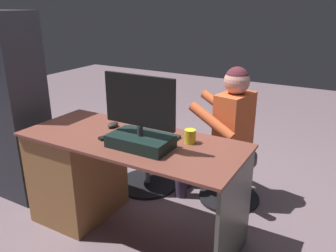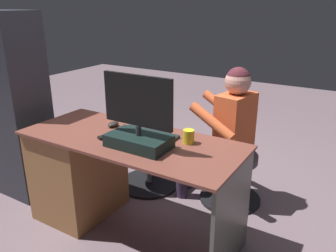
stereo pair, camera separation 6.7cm
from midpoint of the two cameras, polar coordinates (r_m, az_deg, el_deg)
ground_plane at (r=2.86m, az=-2.56°, el=-13.61°), size 10.00×10.00×0.00m
desk at (r=2.68m, az=-13.97°, el=-7.20°), size 1.53×0.64×0.73m
monitor at (r=2.10m, az=-5.58°, el=-0.13°), size 0.48×0.23×0.46m
keyboard at (r=2.33m, az=-4.02°, el=-1.36°), size 0.42×0.14×0.02m
computer_mouse at (r=2.51m, az=-9.88°, el=0.19°), size 0.06×0.10×0.04m
cup at (r=2.19m, az=2.81°, el=-1.74°), size 0.07×0.07×0.09m
tv_remote at (r=2.32m, az=-10.50°, el=-1.74°), size 0.10×0.16×0.02m
notebook_binder at (r=2.23m, az=-6.05°, el=-2.35°), size 0.24×0.31×0.02m
office_chair_teddy at (r=3.09m, az=-4.07°, el=-5.91°), size 0.54×0.54×0.42m
teddy_bear at (r=2.97m, az=-4.11°, el=-0.15°), size 0.22×0.22×0.31m
visitor_chair at (r=2.91m, az=9.69°, el=-7.74°), size 0.51×0.51×0.42m
person at (r=2.76m, az=8.42°, el=0.23°), size 0.59×0.54×1.13m
equipment_rack at (r=3.06m, az=-24.78°, el=2.58°), size 0.44×0.36×1.52m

